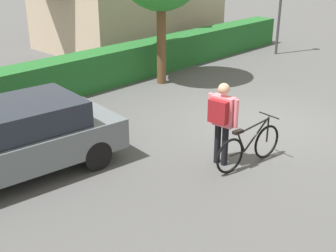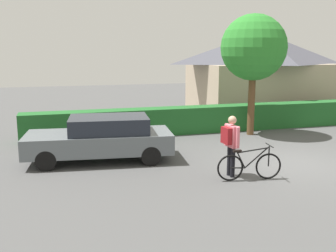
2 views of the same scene
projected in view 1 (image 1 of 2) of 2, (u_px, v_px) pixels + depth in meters
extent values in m
plane|color=#4B4B4B|center=(259.00, 122.00, 11.16)|extent=(60.00, 60.00, 0.00)
cube|color=#205D26|center=(121.00, 64.00, 14.32)|extent=(16.84, 0.90, 1.10)
cube|color=tan|center=(130.00, 12.00, 19.23)|extent=(7.08, 4.84, 2.75)
cube|color=slate|center=(2.00, 149.00, 8.32)|extent=(4.70, 2.33, 0.61)
cube|color=#1E232D|center=(14.00, 117.00, 8.29)|extent=(2.60, 1.87, 0.50)
cylinder|color=black|center=(58.00, 130.00, 9.93)|extent=(0.62, 0.25, 0.61)
cylinder|color=black|center=(97.00, 155.00, 8.75)|extent=(0.62, 0.25, 0.61)
torus|color=black|center=(267.00, 142.00, 9.20)|extent=(0.72, 0.15, 0.72)
torus|color=black|center=(230.00, 156.00, 8.59)|extent=(0.72, 0.15, 0.72)
cylinder|color=black|center=(257.00, 134.00, 8.91)|extent=(0.69, 0.13, 0.60)
cylinder|color=black|center=(241.00, 142.00, 8.68)|extent=(0.26, 0.07, 0.46)
cylinder|color=black|center=(253.00, 127.00, 8.76)|extent=(0.84, 0.15, 0.14)
cylinder|color=black|center=(237.00, 153.00, 8.71)|extent=(0.41, 0.09, 0.05)
cylinder|color=black|center=(268.00, 129.00, 9.10)|extent=(0.04, 0.04, 0.55)
cube|color=black|center=(238.00, 132.00, 8.52)|extent=(0.23, 0.13, 0.06)
cylinder|color=black|center=(269.00, 115.00, 8.98)|extent=(0.10, 0.50, 0.03)
cylinder|color=black|center=(217.00, 143.00, 8.99)|extent=(0.13, 0.13, 0.84)
cylinder|color=black|center=(225.00, 146.00, 8.89)|extent=(0.13, 0.13, 0.84)
cube|color=#E5727F|center=(223.00, 111.00, 8.66)|extent=(0.24, 0.51, 0.60)
sphere|color=tan|center=(224.00, 89.00, 8.49)|extent=(0.23, 0.23, 0.23)
cylinder|color=#E5727F|center=(210.00, 107.00, 8.83)|extent=(0.09, 0.09, 0.57)
cylinder|color=#E5727F|center=(236.00, 114.00, 8.49)|extent=(0.09, 0.09, 0.57)
cube|color=maroon|center=(218.00, 112.00, 8.54)|extent=(0.19, 0.41, 0.45)
cylinder|color=#38383D|center=(280.00, 3.00, 17.26)|extent=(0.10, 0.10, 4.03)
cylinder|color=brown|center=(161.00, 40.00, 13.78)|extent=(0.29, 0.29, 2.78)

